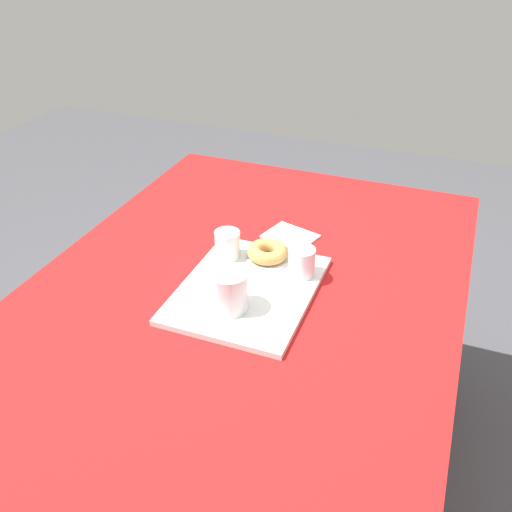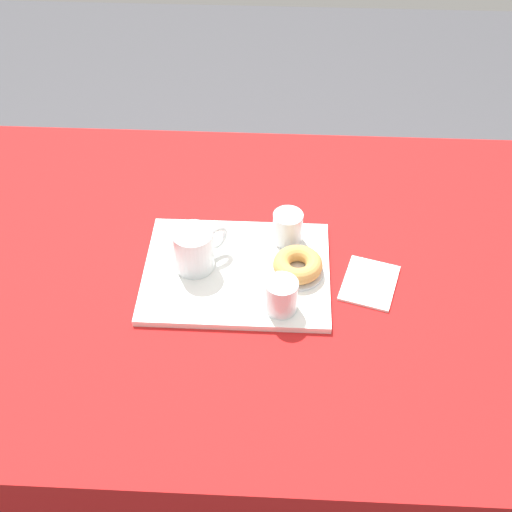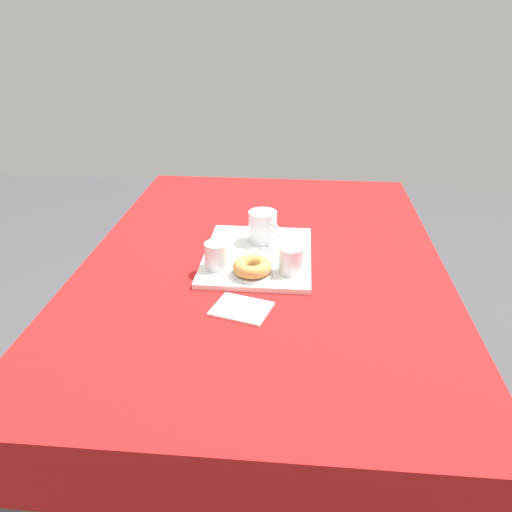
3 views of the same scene
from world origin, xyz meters
The scene contains 9 objects.
ground_plane centered at (0.00, 0.00, 0.00)m, with size 6.00×6.00×0.00m, color #47474C.
dining_table centered at (0.00, 0.00, 0.67)m, with size 1.52×1.05×0.75m.
serving_tray centered at (-0.01, 0.02, 0.76)m, with size 0.41×0.32×0.02m, color white.
tea_mug_left centered at (0.08, 0.01, 0.82)m, with size 0.12×0.11×0.10m.
water_glass_near centered at (-0.11, 0.12, 0.80)m, with size 0.07×0.07×0.08m.
water_glass_far centered at (-0.12, -0.08, 0.80)m, with size 0.07×0.07×0.08m.
donut_plate_left centered at (-0.14, 0.02, 0.77)m, with size 0.11×0.11×0.01m, color silver.
sugar_donut_left centered at (-0.14, 0.02, 0.80)m, with size 0.11×0.11×0.04m, color tan.
paper_napkin centered at (-0.30, 0.03, 0.76)m, with size 0.11×0.14×0.01m, color white.
Camera 3 is at (-1.37, -0.10, 1.44)m, focal length 35.84 mm.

